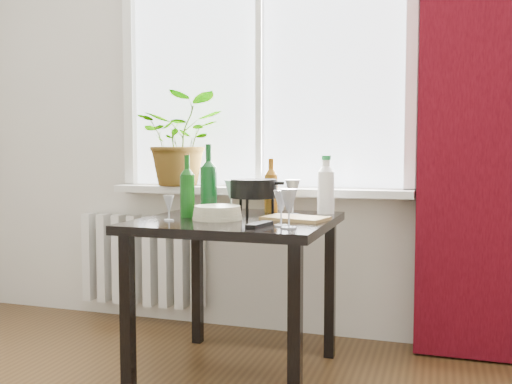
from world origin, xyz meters
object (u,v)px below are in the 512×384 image
(wineglass_far_right, at_px, (289,208))
(tv_remote, at_px, (259,225))
(wine_bottle_left, at_px, (187,186))
(wineglass_back_left, at_px, (231,195))
(potted_plant, at_px, (182,140))
(table, at_px, (238,238))
(fondue_pot, at_px, (254,197))
(wineglass_front_right, at_px, (281,208))
(wineglass_front_left, at_px, (169,208))
(radiator, at_px, (142,260))
(wine_bottle_right, at_px, (209,179))
(plate_stack, at_px, (217,213))
(wineglass_back_center, at_px, (293,197))
(cleaning_bottle, at_px, (326,184))
(cutting_board, at_px, (295,218))
(bottle_amber, at_px, (271,185))

(wineglass_far_right, bearing_deg, tv_remote, 174.53)
(tv_remote, bearing_deg, wine_bottle_left, 161.31)
(wineglass_back_left, bearing_deg, potted_plant, 140.99)
(table, relative_size, fondue_pot, 3.31)
(wine_bottle_left, distance_m, wineglass_front_right, 0.54)
(potted_plant, bearing_deg, tv_remote, -48.91)
(table, bearing_deg, wineglass_front_left, -143.06)
(radiator, xyz_separation_m, wine_bottle_right, (0.66, -0.53, 0.53))
(plate_stack, bearing_deg, wineglass_back_center, 44.60)
(tv_remote, bearing_deg, wineglass_back_center, 96.86)
(wineglass_far_right, height_order, wineglass_front_left, wineglass_far_right)
(cleaning_bottle, distance_m, fondue_pot, 0.37)
(wineglass_front_left, bearing_deg, wine_bottle_right, 76.82)
(wine_bottle_left, bearing_deg, wineglass_far_right, -23.79)
(cleaning_bottle, bearing_deg, wineglass_front_right, -99.07)
(plate_stack, height_order, fondue_pot, fondue_pot)
(wineglass_back_center, relative_size, cutting_board, 0.64)
(wine_bottle_left, distance_m, cutting_board, 0.53)
(wine_bottle_left, xyz_separation_m, wineglass_front_right, (0.51, -0.19, -0.07))
(radiator, relative_size, wineglass_back_left, 4.79)
(radiator, height_order, wine_bottle_left, wine_bottle_left)
(wineglass_front_right, xyz_separation_m, cutting_board, (0.00, 0.23, -0.07))
(table, height_order, wine_bottle_right, wine_bottle_right)
(wineglass_front_left, bearing_deg, wineglass_far_right, -8.00)
(wineglass_front_right, bearing_deg, cutting_board, 89.10)
(potted_plant, distance_m, cutting_board, 1.09)
(wine_bottle_right, height_order, plate_stack, wine_bottle_right)
(cleaning_bottle, distance_m, cutting_board, 0.34)
(bottle_amber, height_order, plate_stack, bottle_amber)
(table, relative_size, plate_stack, 3.78)
(wineglass_far_right, height_order, wineglass_back_left, wineglass_back_left)
(wineglass_front_left, distance_m, cutting_board, 0.56)
(wineglass_back_center, distance_m, wineglass_front_left, 0.60)
(radiator, relative_size, wineglass_far_right, 4.93)
(wineglass_front_right, xyz_separation_m, fondue_pot, (-0.23, 0.35, 0.01))
(wine_bottle_left, bearing_deg, tv_remote, -28.51)
(radiator, xyz_separation_m, plate_stack, (0.78, -0.71, 0.39))
(table, relative_size, bottle_amber, 3.06)
(fondue_pot, bearing_deg, wine_bottle_left, -126.75)
(table, height_order, wineglass_back_center, wineglass_back_center)
(table, distance_m, wineglass_front_right, 0.38)
(potted_plant, bearing_deg, wineglass_back_center, -27.81)
(wineglass_back_left, relative_size, cutting_board, 0.60)
(wineglass_back_left, bearing_deg, cleaning_bottle, 7.72)
(wine_bottle_left, bearing_deg, wineglass_back_center, 26.17)
(potted_plant, relative_size, wineglass_back_center, 3.06)
(wine_bottle_right, height_order, wineglass_front_right, wine_bottle_right)
(bottle_amber, bearing_deg, wineglass_far_right, -66.97)
(table, relative_size, cleaning_bottle, 2.92)
(bottle_amber, height_order, fondue_pot, bottle_amber)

